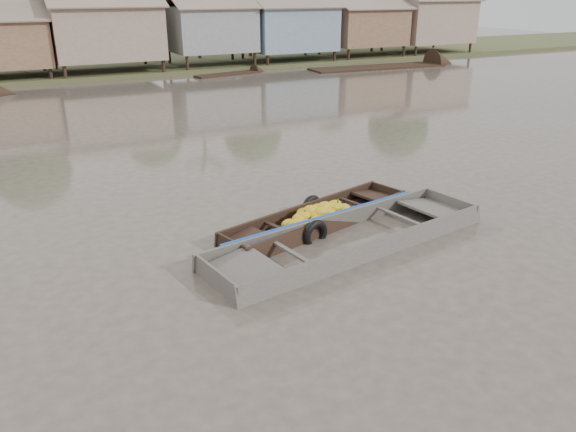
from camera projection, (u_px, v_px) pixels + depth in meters
name	position (u px, v px, depth m)	size (l,w,h in m)	color
ground	(272.00, 273.00, 10.99)	(120.00, 120.00, 0.00)	#484137
riverbank	(105.00, 22.00, 37.37)	(120.00, 12.47, 10.22)	#384723
banana_boat	(317.00, 219.00, 13.22)	(5.34, 2.54, 0.73)	black
viewer_boat	(350.00, 242.00, 12.24)	(6.96, 2.78, 0.55)	#3F3B36
distant_boats	(198.00, 80.00, 34.44)	(45.68, 4.62, 0.35)	black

